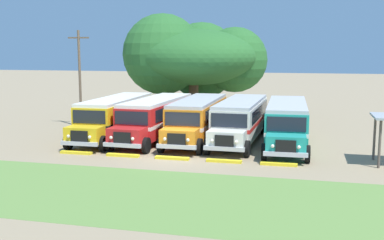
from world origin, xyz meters
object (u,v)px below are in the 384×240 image
object	(u,v)px
parked_bus_slot_1	(156,116)
parked_bus_slot_2	(198,117)
parked_bus_slot_0	(116,115)
utility_pole	(80,76)
parked_bus_slot_4	(287,121)
broad_shade_tree	(194,58)
parked_bus_slot_3	(241,118)

from	to	relation	value
parked_bus_slot_1	parked_bus_slot_2	xyz separation A→B (m)	(2.97, 0.35, 0.00)
parked_bus_slot_0	utility_pole	distance (m)	6.27
parked_bus_slot_0	parked_bus_slot_2	distance (m)	6.00
parked_bus_slot_4	parked_bus_slot_1	bearing A→B (deg)	-93.19
parked_bus_slot_0	broad_shade_tree	world-z (taller)	broad_shade_tree
parked_bus_slot_0	parked_bus_slot_1	size ratio (longest dim) A/B	1.00
parked_bus_slot_4	broad_shade_tree	distance (m)	15.45
parked_bus_slot_3	utility_pole	xyz separation A→B (m)	(-13.53, 2.85, 2.59)
parked_bus_slot_2	parked_bus_slot_3	size ratio (longest dim) A/B	1.00
parked_bus_slot_1	parked_bus_slot_3	size ratio (longest dim) A/B	1.00
parked_bus_slot_3	parked_bus_slot_4	world-z (taller)	same
parked_bus_slot_0	parked_bus_slot_2	size ratio (longest dim) A/B	1.00
parked_bus_slot_3	utility_pole	distance (m)	14.07
parked_bus_slot_0	parked_bus_slot_1	world-z (taller)	same
parked_bus_slot_0	parked_bus_slot_3	bearing A→B (deg)	93.28
parked_bus_slot_3	utility_pole	size ratio (longest dim) A/B	1.39
parked_bus_slot_0	parked_bus_slot_4	size ratio (longest dim) A/B	1.00
parked_bus_slot_0	parked_bus_slot_2	bearing A→B (deg)	94.25
parked_bus_slot_0	utility_pole	world-z (taller)	utility_pole
parked_bus_slot_3	parked_bus_slot_0	bearing A→B (deg)	-84.61
broad_shade_tree	utility_pole	distance (m)	11.28
parked_bus_slot_1	parked_bus_slot_4	bearing A→B (deg)	91.09
parked_bus_slot_0	broad_shade_tree	distance (m)	12.77
parked_bus_slot_3	broad_shade_tree	distance (m)	13.26
parked_bus_slot_0	parked_bus_slot_1	distance (m)	3.01
parked_bus_slot_2	utility_pole	size ratio (longest dim) A/B	1.39
parked_bus_slot_2	broad_shade_tree	xyz separation A→B (m)	(-2.98, 11.24, 3.98)
broad_shade_tree	utility_pole	bearing A→B (deg)	-132.24
parked_bus_slot_2	parked_bus_slot_0	bearing A→B (deg)	-85.72
parked_bus_slot_0	parked_bus_slot_3	size ratio (longest dim) A/B	1.00
parked_bus_slot_0	broad_shade_tree	size ratio (longest dim) A/B	0.83
parked_bus_slot_3	broad_shade_tree	bearing A→B (deg)	-150.23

